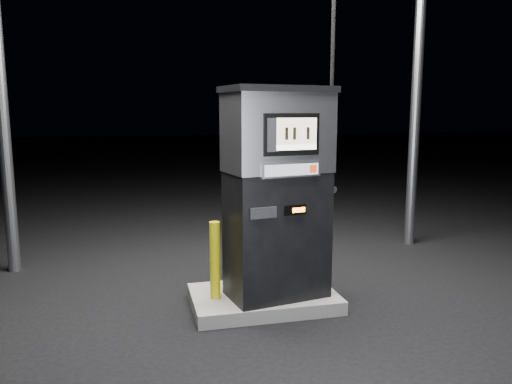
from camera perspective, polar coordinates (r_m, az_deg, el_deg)
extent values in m
plane|color=black|center=(5.75, 0.86, -12.81)|extent=(80.00, 80.00, 0.00)
cube|color=#62625E|center=(5.73, 0.87, -12.11)|extent=(1.60, 1.00, 0.15)
cylinder|color=gray|center=(7.35, -27.07, 8.95)|extent=(0.16, 0.16, 4.50)
cylinder|color=gray|center=(8.38, 17.79, 9.43)|extent=(0.16, 0.16, 4.50)
cube|color=black|center=(5.43, 2.38, -4.87)|extent=(1.13, 0.78, 1.37)
cube|color=#B5B6BD|center=(5.27, 2.46, 6.79)|extent=(1.16, 0.80, 0.82)
cube|color=black|center=(5.27, 2.50, 11.62)|extent=(1.21, 0.85, 0.07)
cube|color=black|center=(4.99, 4.09, 6.57)|extent=(0.61, 0.14, 0.42)
cube|color=#D0AE96|center=(5.00, 4.69, 6.94)|extent=(0.44, 0.08, 0.26)
cube|color=white|center=(5.01, 4.68, 5.12)|extent=(0.44, 0.08, 0.05)
cube|color=#B5B6BD|center=(5.02, 4.04, 2.56)|extent=(0.65, 0.15, 0.15)
cube|color=#9B9EA3|center=(5.00, 4.14, 2.53)|extent=(0.60, 0.11, 0.12)
cube|color=#B7300C|center=(5.12, 6.55, 2.65)|extent=(0.08, 0.02, 0.08)
cube|color=black|center=(5.11, 4.52, -2.06)|extent=(0.24, 0.06, 0.10)
cube|color=orange|center=(5.12, 4.91, -2.06)|extent=(0.14, 0.03, 0.05)
cube|color=black|center=(4.95, 0.83, -2.41)|extent=(0.29, 0.08, 0.11)
cube|color=black|center=(5.61, 7.70, 0.38)|extent=(0.14, 0.21, 0.27)
cylinder|color=gray|center=(5.65, 8.27, 0.42)|extent=(0.12, 0.25, 0.08)
cylinder|color=black|center=(5.61, 8.85, 19.17)|extent=(0.05, 0.05, 3.41)
cylinder|color=#D2C40B|center=(5.43, -4.72, -7.79)|extent=(0.11, 0.11, 0.85)
cylinder|color=#D2C40B|center=(5.84, 6.06, -6.14)|extent=(0.15, 0.15, 0.93)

